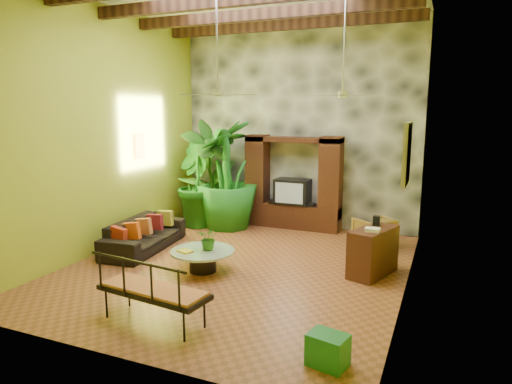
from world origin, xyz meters
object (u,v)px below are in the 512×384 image
at_px(ceiling_fan_front, 217,81).
at_px(tall_plant_b, 196,182).
at_px(side_console, 373,252).
at_px(tall_plant_a, 210,174).
at_px(coffee_table, 203,258).
at_px(green_bin, 328,350).
at_px(wicker_armchair, 374,232).
at_px(iron_bench, 150,288).
at_px(entertainment_center, 293,189).
at_px(sofa, 144,234).
at_px(tall_plant_c, 227,175).
at_px(ceiling_fan_back, 343,84).

xyz_separation_m(ceiling_fan_front, tall_plant_b, (-2.12, 2.77, -2.29)).
bearing_deg(tall_plant_b, ceiling_fan_front, -52.60).
bearing_deg(side_console, tall_plant_a, 174.38).
bearing_deg(coffee_table, green_bin, -36.93).
height_order(wicker_armchair, tall_plant_a, tall_plant_a).
relative_size(iron_bench, green_bin, 3.85).
bearing_deg(side_console, green_bin, -71.54).
distance_m(entertainment_center, iron_bench, 5.79).
relative_size(side_console, green_bin, 2.42).
bearing_deg(sofa, coffee_table, -117.28).
distance_m(ceiling_fan_front, tall_plant_c, 3.77).
height_order(entertainment_center, side_console, entertainment_center).
xyz_separation_m(sofa, wicker_armchair, (4.45, 2.06, 0.00)).
distance_m(ceiling_fan_front, green_bin, 4.71).
distance_m(entertainment_center, tall_plant_c, 1.66).
bearing_deg(side_console, tall_plant_c, 171.69).
bearing_deg(ceiling_fan_front, coffee_table, -159.23).
relative_size(tall_plant_b, green_bin, 5.06).
bearing_deg(tall_plant_c, ceiling_fan_front, -66.05).
bearing_deg(tall_plant_b, side_console, -21.38).
relative_size(entertainment_center, ceiling_fan_back, 1.29).
relative_size(sofa, wicker_armchair, 3.10).
relative_size(ceiling_fan_front, green_bin, 4.22).
xyz_separation_m(sofa, tall_plant_b, (-0.02, 2.20, 0.79)).
bearing_deg(green_bin, tall_plant_c, 126.85).
bearing_deg(iron_bench, tall_plant_a, 116.63).
height_order(entertainment_center, ceiling_fan_front, ceiling_fan_front).
bearing_deg(iron_bench, wicker_armchair, 71.84).
distance_m(entertainment_center, green_bin, 6.34).
bearing_deg(entertainment_center, iron_bench, -91.01).
relative_size(iron_bench, side_console, 1.59).
distance_m(tall_plant_a, tall_plant_b, 0.43).
relative_size(ceiling_fan_front, sofa, 0.84).
relative_size(tall_plant_a, side_console, 2.52).
bearing_deg(tall_plant_c, wicker_armchair, -4.03).
xyz_separation_m(ceiling_fan_back, coffee_table, (-2.10, -1.71, -3.15)).
xyz_separation_m(wicker_armchair, tall_plant_c, (-3.63, 0.26, 1.01)).
bearing_deg(tall_plant_c, iron_bench, -74.95).
distance_m(tall_plant_b, tall_plant_c, 0.87).
bearing_deg(wicker_armchair, iron_bench, 14.69).
xyz_separation_m(sofa, green_bin, (4.69, -2.85, -0.13)).
bearing_deg(entertainment_center, tall_plant_a, -161.28).
bearing_deg(sofa, green_bin, -127.90).
bearing_deg(wicker_armchair, side_console, 47.64).
distance_m(ceiling_fan_front, tall_plant_a, 3.95).
bearing_deg(ceiling_fan_back, sofa, -165.17).
bearing_deg(iron_bench, tall_plant_b, 120.50).
relative_size(entertainment_center, sofa, 1.08).
relative_size(ceiling_fan_back, side_console, 1.75).
height_order(ceiling_fan_front, tall_plant_b, ceiling_fan_front).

